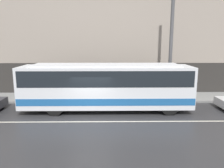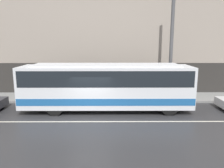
{
  "view_description": "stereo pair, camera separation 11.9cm",
  "coord_description": "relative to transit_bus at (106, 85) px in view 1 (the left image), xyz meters",
  "views": [
    {
      "loc": [
        1.13,
        -12.21,
        4.6
      ],
      "look_at": [
        1.33,
        2.23,
        1.84
      ],
      "focal_mm": 35.0,
      "sensor_mm": 36.0,
      "label": 1
    },
    {
      "loc": [
        1.25,
        -12.21,
        4.6
      ],
      "look_at": [
        1.33,
        2.23,
        1.84
      ],
      "focal_mm": 35.0,
      "sensor_mm": 36.0,
      "label": 2
    }
  ],
  "objects": [
    {
      "name": "utility_pole_near",
      "position": [
        4.94,
        2.48,
        2.63
      ],
      "size": [
        0.27,
        0.27,
        8.55
      ],
      "color": "#4C4C4F",
      "rests_on": "sidewalk"
    },
    {
      "name": "lane_stripe",
      "position": [
        -0.94,
        -2.23,
        -1.78
      ],
      "size": [
        54.0,
        0.14,
        0.01
      ],
      "color": "beige",
      "rests_on": "ground_plane"
    },
    {
      "name": "sidewalk",
      "position": [
        -0.94,
        3.31,
        -1.71
      ],
      "size": [
        60.0,
        3.07,
        0.15
      ],
      "color": "gray",
      "rests_on": "ground_plane"
    },
    {
      "name": "building_facade",
      "position": [
        -0.94,
        4.98,
        4.32
      ],
      "size": [
        60.0,
        0.35,
        12.64
      ],
      "color": "gray",
      "rests_on": "ground_plane"
    },
    {
      "name": "transit_bus",
      "position": [
        0.0,
        0.0,
        0.0
      ],
      "size": [
        11.33,
        2.49,
        3.17
      ],
      "color": "silver",
      "rests_on": "ground_plane"
    },
    {
      "name": "ground_plane",
      "position": [
        -0.94,
        -2.23,
        -1.79
      ],
      "size": [
        60.0,
        60.0,
        0.0
      ],
      "primitive_type": "plane",
      "color": "#2D2D30"
    }
  ]
}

